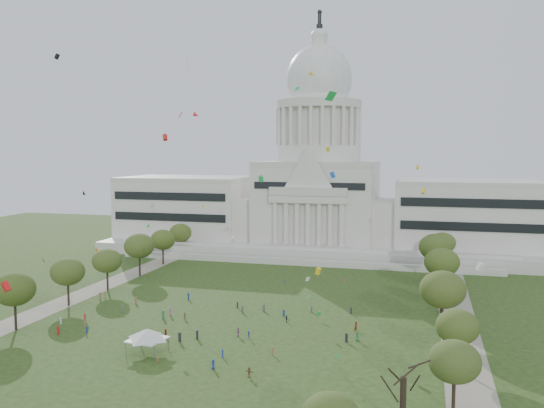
{
  "coord_description": "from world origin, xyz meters",
  "views": [
    {
      "loc": [
        40.34,
        -104.97,
        38.36
      ],
      "look_at": [
        0.0,
        45.0,
        24.0
      ],
      "focal_mm": 38.0,
      "sensor_mm": 36.0,
      "label": 1
    }
  ],
  "objects_px": {
    "capitol": "(318,193)",
    "big_bare_tree": "(404,372)",
    "event_tent": "(147,334)",
    "person_0": "(357,336)"
  },
  "relations": [
    {
      "from": "capitol",
      "to": "event_tent",
      "type": "relative_size",
      "value": 16.05
    },
    {
      "from": "person_0",
      "to": "capitol",
      "type": "bearing_deg",
      "value": 126.68
    },
    {
      "from": "capitol",
      "to": "person_0",
      "type": "height_order",
      "value": "capitol"
    },
    {
      "from": "event_tent",
      "to": "person_0",
      "type": "distance_m",
      "value": 41.69
    },
    {
      "from": "capitol",
      "to": "big_bare_tree",
      "type": "distance_m",
      "value": 147.23
    },
    {
      "from": "capitol",
      "to": "big_bare_tree",
      "type": "relative_size",
      "value": 12.5
    },
    {
      "from": "event_tent",
      "to": "capitol",
      "type": "bearing_deg",
      "value": 85.27
    },
    {
      "from": "capitol",
      "to": "event_tent",
      "type": "xyz_separation_m",
      "value": [
        -10.11,
        -122.14,
        -18.49
      ]
    },
    {
      "from": "capitol",
      "to": "big_bare_tree",
      "type": "xyz_separation_m",
      "value": [
        38.0,
        -141.59,
        -13.62
      ]
    },
    {
      "from": "event_tent",
      "to": "person_0",
      "type": "xyz_separation_m",
      "value": [
        37.69,
        17.59,
        -2.9
      ]
    }
  ]
}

